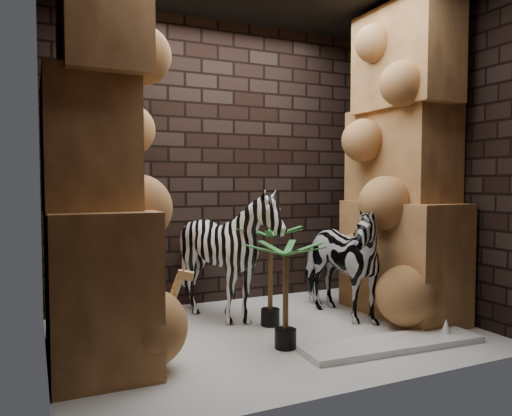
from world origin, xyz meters
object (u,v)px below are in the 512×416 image
palm_front (270,275)px  palm_back (286,295)px  giraffe_toy (152,312)px  surfboard (393,344)px  zebra_right (336,252)px  zebra_left (228,261)px

palm_front → palm_back: bearing=-105.2°
giraffe_toy → surfboard: giraffe_toy is taller
zebra_right → surfboard: (-0.07, -0.90, -0.60)m
surfboard → palm_back: bearing=160.3°
giraffe_toy → palm_front: size_ratio=0.78×
palm_front → surfboard: bearing=-56.2°
giraffe_toy → palm_front: (1.16, 0.43, 0.10)m
zebra_right → palm_front: bearing=172.7°
palm_back → palm_front: bearing=74.8°
zebra_right → giraffe_toy: zebra_right is taller
palm_front → surfboard: 1.19m
palm_front → surfboard: (0.62, -0.92, -0.43)m
giraffe_toy → palm_back: palm_back is taller
zebra_right → surfboard: 1.09m
zebra_left → surfboard: size_ratio=0.82×
giraffe_toy → surfboard: 1.87m
giraffe_toy → zebra_right: bearing=36.6°
zebra_right → palm_back: bearing=-151.8°
zebra_left → palm_back: bearing=-58.6°
zebra_left → giraffe_toy: size_ratio=1.72×
zebra_left → zebra_right: bearing=5.7°
zebra_left → giraffe_toy: 1.14m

